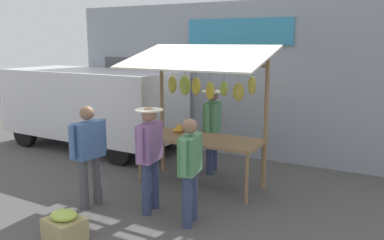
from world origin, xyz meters
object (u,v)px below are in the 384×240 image
(market_stall, at_px, (200,100))
(shopper_with_ponytail, at_px, (190,165))
(parked_van, at_px, (88,101))
(vendor_with_sunhat, at_px, (212,124))
(shopper_with_shopping_bag, at_px, (89,150))
(shopper_in_striped_shirt, at_px, (150,151))
(produce_crate_near, at_px, (65,226))

(market_stall, xyz_separation_m, shopper_with_ponytail, (-0.64, 1.51, -0.68))
(market_stall, xyz_separation_m, parked_van, (3.66, -1.07, -0.43))
(vendor_with_sunhat, bearing_deg, parked_van, -104.40)
(shopper_with_shopping_bag, bearing_deg, shopper_in_striped_shirt, -63.61)
(market_stall, relative_size, shopper_with_shopping_bag, 1.56)
(vendor_with_sunhat, height_order, shopper_with_shopping_bag, vendor_with_sunhat)
(shopper_with_shopping_bag, bearing_deg, produce_crate_near, -147.25)
(parked_van, bearing_deg, produce_crate_near, 130.69)
(parked_van, height_order, produce_crate_near, parked_van)
(vendor_with_sunhat, bearing_deg, shopper_with_shopping_bag, -29.23)
(market_stall, relative_size, produce_crate_near, 4.54)
(shopper_in_striped_shirt, xyz_separation_m, parked_van, (3.56, -2.49, 0.17))
(shopper_in_striped_shirt, bearing_deg, shopper_with_ponytail, -104.94)
(shopper_with_ponytail, distance_m, parked_van, 5.02)
(market_stall, bearing_deg, shopper_with_ponytail, 112.82)
(market_stall, height_order, shopper_with_ponytail, market_stall)
(vendor_with_sunhat, relative_size, produce_crate_near, 3.00)
(shopper_in_striped_shirt, height_order, produce_crate_near, shopper_in_striped_shirt)
(vendor_with_sunhat, relative_size, shopper_in_striped_shirt, 1.02)
(shopper_with_shopping_bag, distance_m, produce_crate_near, 1.31)
(market_stall, relative_size, vendor_with_sunhat, 1.51)
(shopper_with_shopping_bag, bearing_deg, parked_van, 51.39)
(shopper_with_ponytail, xyz_separation_m, shopper_with_shopping_bag, (1.66, 0.22, 0.05))
(shopper_with_shopping_bag, height_order, produce_crate_near, shopper_with_shopping_bag)
(shopper_with_shopping_bag, bearing_deg, shopper_with_ponytail, -74.49)
(shopper_with_ponytail, distance_m, produce_crate_near, 1.84)
(shopper_with_ponytail, height_order, shopper_in_striped_shirt, shopper_in_striped_shirt)
(shopper_with_ponytail, height_order, shopper_with_shopping_bag, shopper_with_shopping_bag)
(vendor_with_sunhat, bearing_deg, market_stall, 0.27)
(vendor_with_sunhat, height_order, shopper_in_striped_shirt, vendor_with_sunhat)
(shopper_with_ponytail, relative_size, shopper_with_shopping_bag, 0.95)
(market_stall, distance_m, shopper_with_ponytail, 1.78)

